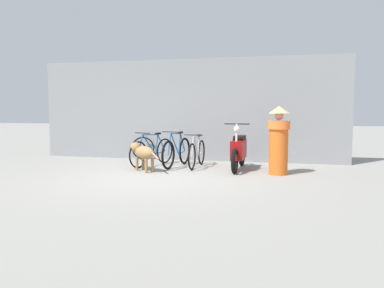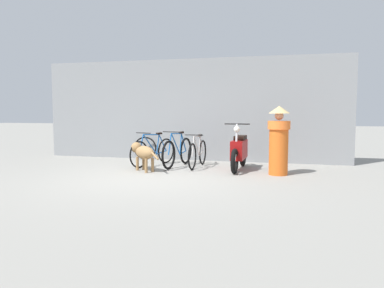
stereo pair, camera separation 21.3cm
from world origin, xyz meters
TOP-DOWN VIEW (x-y plane):
  - ground_plane at (0.00, 0.00)m, footprint 60.00×60.00m
  - shop_wall_back at (0.00, 3.15)m, footprint 8.86×0.20m
  - bicycle_0 at (-0.60, 1.79)m, footprint 0.66×1.65m
  - bicycle_1 at (0.06, 1.78)m, footprint 0.46×1.72m
  - bicycle_2 at (0.58, 1.82)m, footprint 0.46×1.62m
  - motorcycle at (1.64, 1.65)m, footprint 0.58×1.82m
  - stray_dog at (-0.53, 0.92)m, footprint 1.01×0.87m
  - person_in_robes at (2.58, 1.16)m, footprint 0.67×0.67m
  - spare_tire_left at (-1.27, 2.90)m, footprint 0.65×0.21m

SIDE VIEW (x-z plane):
  - ground_plane at x=0.00m, z-range 0.00..0.00m
  - spare_tire_left at x=-1.27m, z-range 0.00..0.66m
  - bicycle_2 at x=0.58m, z-range -0.07..0.77m
  - bicycle_0 at x=-0.60m, z-range -0.07..0.80m
  - bicycle_1 at x=0.06m, z-range -0.09..0.83m
  - stray_dog at x=-0.53m, z-range 0.11..0.77m
  - motorcycle at x=1.64m, z-range -0.11..1.01m
  - person_in_robes at x=2.58m, z-range 0.03..1.55m
  - shop_wall_back at x=0.00m, z-range 0.00..2.88m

